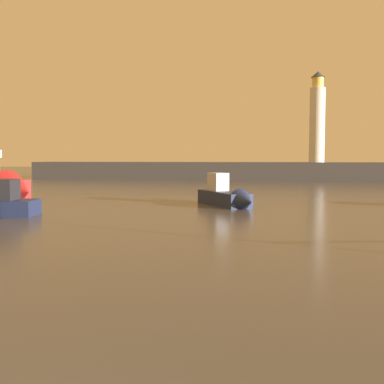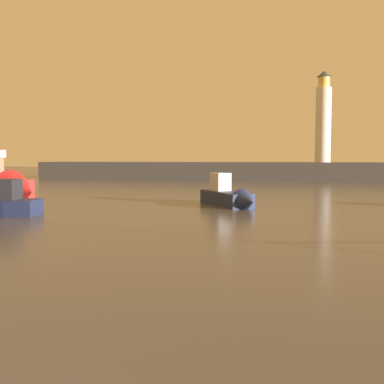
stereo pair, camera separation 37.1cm
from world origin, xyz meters
name	(u,v)px [view 1 (the left image)]	position (x,y,z in m)	size (l,w,h in m)	color
ground_plane	(254,199)	(0.00, 30.63, 0.00)	(220.00, 220.00, 0.00)	#4C4742
breakwater	(272,171)	(0.00, 61.27, 1.17)	(67.42, 6.04, 2.34)	#423F3D
lighthouse	(317,120)	(5.79, 61.27, 7.93)	(1.98, 1.98, 11.80)	silver
motorboat_1	(228,197)	(-1.18, 25.43, 0.58)	(4.39, 5.39, 2.20)	#1E284C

